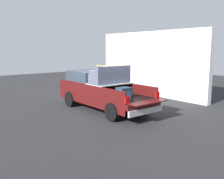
% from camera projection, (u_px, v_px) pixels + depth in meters
% --- Properties ---
extents(ground_plane, '(40.00, 40.00, 0.00)m').
position_uv_depth(ground_plane, '(104.00, 110.00, 12.42)').
color(ground_plane, '#262628').
extents(pickup_truck, '(6.05, 2.06, 2.23)m').
position_uv_depth(pickup_truck, '(100.00, 90.00, 12.55)').
color(pickup_truck, '#470F0F').
rests_on(pickup_truck, ground_plane).
extents(building_facade, '(8.76, 0.36, 4.09)m').
position_uv_depth(building_facade, '(149.00, 63.00, 16.43)').
color(building_facade, white).
rests_on(building_facade, ground_plane).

